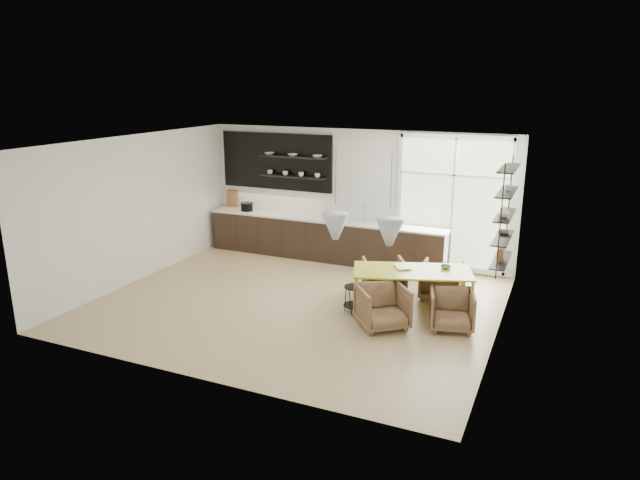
{
  "coord_description": "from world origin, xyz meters",
  "views": [
    {
      "loc": [
        4.29,
        -8.69,
        3.9
      ],
      "look_at": [
        0.2,
        0.6,
        1.06
      ],
      "focal_mm": 32.0,
      "sensor_mm": 36.0,
      "label": 1
    }
  ],
  "objects_px": {
    "armchair_back_right": "(441,281)",
    "armchair_front_left": "(382,307)",
    "armchair_back_left": "(384,278)",
    "armchair_front_right": "(452,310)",
    "dining_table": "(412,273)",
    "wire_stool": "(354,296)"
  },
  "relations": [
    {
      "from": "dining_table",
      "to": "wire_stool",
      "type": "distance_m",
      "value": 1.08
    },
    {
      "from": "armchair_back_left",
      "to": "dining_table",
      "type": "bearing_deg",
      "value": 114.62
    },
    {
      "from": "armchair_back_left",
      "to": "armchair_front_right",
      "type": "height_order",
      "value": "armchair_back_left"
    },
    {
      "from": "armchair_front_left",
      "to": "wire_stool",
      "type": "bearing_deg",
      "value": 109.55
    },
    {
      "from": "armchair_back_left",
      "to": "wire_stool",
      "type": "distance_m",
      "value": 1.02
    },
    {
      "from": "armchair_back_right",
      "to": "armchair_front_left",
      "type": "distance_m",
      "value": 1.79
    },
    {
      "from": "armchair_back_right",
      "to": "armchair_front_left",
      "type": "bearing_deg",
      "value": 67.08
    },
    {
      "from": "armchair_back_left",
      "to": "armchair_front_left",
      "type": "relative_size",
      "value": 0.99
    },
    {
      "from": "armchair_back_right",
      "to": "armchair_front_left",
      "type": "xyz_separation_m",
      "value": [
        -0.6,
        -1.68,
        0.01
      ]
    },
    {
      "from": "dining_table",
      "to": "armchair_front_left",
      "type": "xyz_separation_m",
      "value": [
        -0.25,
        -0.88,
        -0.34
      ]
    },
    {
      "from": "armchair_front_left",
      "to": "wire_stool",
      "type": "distance_m",
      "value": 0.75
    },
    {
      "from": "armchair_front_left",
      "to": "armchair_front_right",
      "type": "bearing_deg",
      "value": -18.12
    },
    {
      "from": "armchair_back_right",
      "to": "dining_table",
      "type": "bearing_deg",
      "value": 62.86
    },
    {
      "from": "dining_table",
      "to": "armchair_back_right",
      "type": "xyz_separation_m",
      "value": [
        0.35,
        0.8,
        -0.35
      ]
    },
    {
      "from": "armchair_back_left",
      "to": "armchair_front_left",
      "type": "xyz_separation_m",
      "value": [
        0.42,
        -1.39,
        0.0
      ]
    },
    {
      "from": "dining_table",
      "to": "armchair_front_left",
      "type": "relative_size",
      "value": 2.85
    },
    {
      "from": "armchair_front_left",
      "to": "wire_stool",
      "type": "relative_size",
      "value": 1.61
    },
    {
      "from": "dining_table",
      "to": "armchair_back_right",
      "type": "distance_m",
      "value": 0.94
    },
    {
      "from": "armchair_back_right",
      "to": "armchair_front_right",
      "type": "bearing_deg",
      "value": 105.71
    },
    {
      "from": "armchair_back_right",
      "to": "armchair_back_left",
      "type": "bearing_deg",
      "value": 12.91
    },
    {
      "from": "armchair_back_left",
      "to": "armchair_front_right",
      "type": "relative_size",
      "value": 1.08
    },
    {
      "from": "dining_table",
      "to": "armchair_back_right",
      "type": "bearing_deg",
      "value": 47.29
    }
  ]
}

